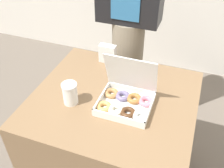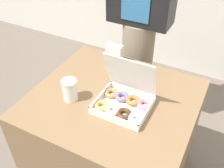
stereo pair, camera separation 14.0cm
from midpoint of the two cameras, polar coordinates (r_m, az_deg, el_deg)
The scene contains 5 objects.
table at distance 1.70m, azimuth 2.65°, elevation -12.22°, with size 0.89×0.81×0.72m.
donut_box at distance 1.37m, azimuth 5.61°, elevation -3.72°, with size 0.30×0.25×0.28m.
coffee_cup at distance 1.40m, azimuth -6.37°, elevation -1.41°, with size 0.08×0.08×0.12m.
napkin_holder at distance 1.69m, azimuth 2.91°, elevation 6.56°, with size 0.11×0.05×0.12m.
person_customer at distance 1.84m, azimuth 8.43°, elevation 14.23°, with size 0.42×0.23×1.70m.
Camera 2 is at (0.49, -0.96, 1.67)m, focal length 42.00 mm.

